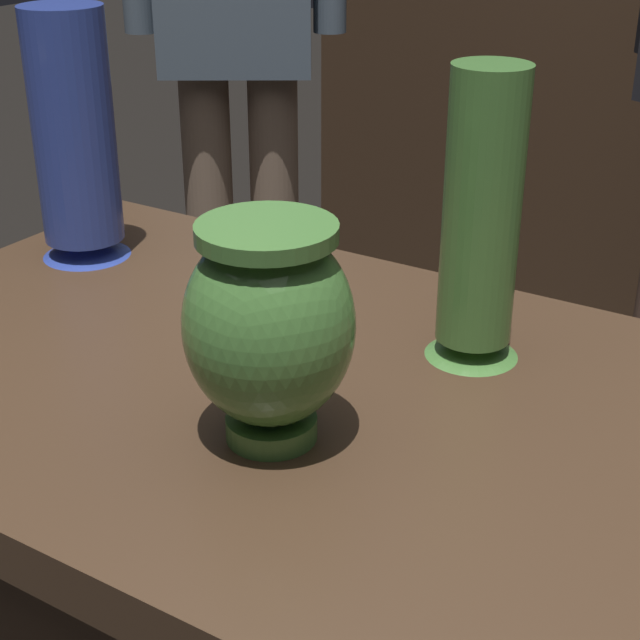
{
  "coord_description": "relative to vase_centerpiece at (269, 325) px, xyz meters",
  "views": [
    {
      "loc": [
        0.39,
        -0.7,
        1.27
      ],
      "look_at": [
        -0.02,
        -0.05,
        0.9
      ],
      "focal_mm": 54.8,
      "sensor_mm": 36.0,
      "label": 1
    }
  ],
  "objects": [
    {
      "name": "vase_right_accent",
      "position": [
        0.09,
        0.24,
        0.03
      ],
      "size": [
        0.1,
        0.1,
        0.3
      ],
      "color": "#477A38",
      "rests_on": "display_plinth"
    },
    {
      "name": "vase_centerpiece",
      "position": [
        0.0,
        0.0,
        0.0
      ],
      "size": [
        0.15,
        0.15,
        0.2
      ],
      "color": "#477A38",
      "rests_on": "display_plinth"
    },
    {
      "name": "vase_left_accent",
      "position": [
        -0.45,
        0.23,
        0.04
      ],
      "size": [
        0.11,
        0.11,
        0.31
      ],
      "color": "#2D429E",
      "rests_on": "display_plinth"
    }
  ]
}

